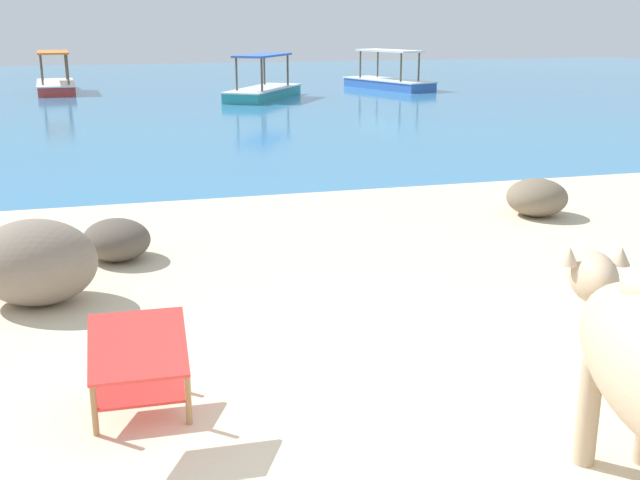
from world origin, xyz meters
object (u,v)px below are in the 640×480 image
Objects in this scene: deck_chair_far at (139,364)px; boat_teal at (263,89)px; boat_blue at (389,81)px; boat_red at (56,83)px.

deck_chair_far is 19.34m from boat_teal.
deck_chair_far is at bearing 19.39° from boat_teal.
boat_teal is at bearing -11.79° from deck_chair_far.
deck_chair_far is 23.00m from boat_blue.
deck_chair_far is at bearing 0.37° from boat_red.
boat_red is (-10.84, 1.73, 0.00)m from boat_blue.
boat_red is at bearing 5.62° from deck_chair_far.
boat_red reaches higher than deck_chair_far.
boat_red is at bearing -118.10° from boat_blue.
boat_teal is (-4.79, -2.21, 0.00)m from boat_blue.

